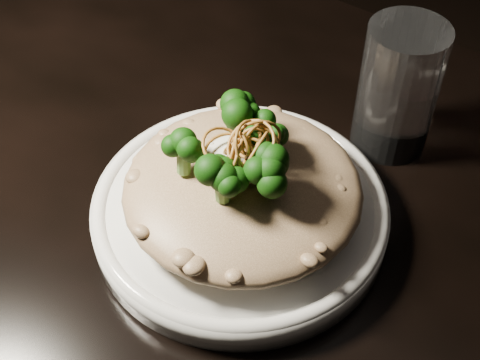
% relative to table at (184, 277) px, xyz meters
% --- Properties ---
extents(table, '(1.10, 0.80, 0.75)m').
position_rel_table_xyz_m(table, '(0.00, 0.00, 0.00)').
color(table, black).
rests_on(table, ground).
extents(plate, '(0.26, 0.26, 0.03)m').
position_rel_table_xyz_m(plate, '(0.04, 0.03, 0.10)').
color(plate, white).
rests_on(plate, table).
extents(risotto, '(0.20, 0.20, 0.04)m').
position_rel_table_xyz_m(risotto, '(0.05, 0.03, 0.13)').
color(risotto, brown).
rests_on(risotto, plate).
extents(broccoli, '(0.13, 0.13, 0.05)m').
position_rel_table_xyz_m(broccoli, '(0.05, 0.03, 0.18)').
color(broccoli, black).
rests_on(broccoli, risotto).
extents(cheese, '(0.06, 0.06, 0.02)m').
position_rel_table_xyz_m(cheese, '(0.04, 0.03, 0.16)').
color(cheese, silver).
rests_on(cheese, risotto).
extents(shallots, '(0.05, 0.05, 0.03)m').
position_rel_table_xyz_m(shallots, '(0.05, 0.03, 0.19)').
color(shallots, brown).
rests_on(shallots, cheese).
extents(drinking_glass, '(0.09, 0.09, 0.13)m').
position_rel_table_xyz_m(drinking_glass, '(0.10, 0.21, 0.15)').
color(drinking_glass, white).
rests_on(drinking_glass, table).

